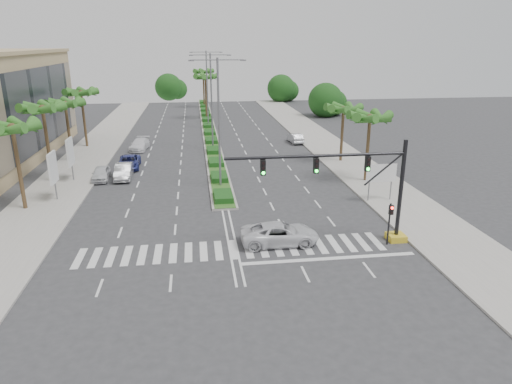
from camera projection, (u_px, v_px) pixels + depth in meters
ground at (233, 250)px, 30.72m from camera, size 160.00×160.00×0.00m
footpath_right at (352, 165)px, 51.45m from camera, size 6.00×120.00×0.15m
footpath_left at (72, 175)px, 47.57m from camera, size 6.00×120.00×0.15m
median at (209, 128)px, 73.02m from camera, size 2.20×75.00×0.20m
median_grass at (209, 128)px, 72.99m from camera, size 1.80×75.00×0.04m
signal_gantry at (369, 195)px, 30.82m from camera, size 12.60×1.20×7.20m
pedestrian_signal at (390, 217)px, 30.79m from camera, size 0.28×0.36×3.00m
direction_sign at (381, 175)px, 39.19m from camera, size 2.70×0.11×3.40m
billboard_near at (53, 168)px, 39.22m from camera, size 0.18×2.10×4.35m
billboard_far at (70, 152)px, 44.87m from camera, size 0.18×2.10×4.35m
palm_left_near at (12, 130)px, 35.92m from camera, size 4.57×4.68×7.55m
palm_left_mid at (43, 111)px, 43.32m from camera, size 4.57×4.68×7.95m
palm_left_far at (65, 106)px, 51.03m from camera, size 4.57×4.68×7.35m
palm_left_end at (81, 94)px, 58.44m from camera, size 4.57×4.68×7.75m
palm_right_near at (370, 120)px, 43.80m from camera, size 4.57×4.68×7.05m
palm_right_far at (343, 111)px, 51.41m from camera, size 4.57×4.68×6.75m
palm_median_a at (205, 78)px, 80.21m from camera, size 4.57×4.68×8.05m
palm_median_b at (203, 73)px, 94.33m from camera, size 4.57×4.68×8.05m
streetlight_near at (219, 116)px, 41.75m from camera, size 5.10×0.25×12.00m
streetlight_mid at (211, 97)px, 56.81m from camera, size 5.10×0.25×12.00m
streetlight_far at (207, 85)px, 71.86m from camera, size 5.10×0.25×12.00m
car_parked_a at (101, 174)px, 45.94m from camera, size 1.78×4.07×1.36m
car_parked_b at (124, 171)px, 46.47m from camera, size 1.73×4.64×1.52m
car_parked_c at (129, 162)px, 50.24m from camera, size 2.45×5.05×1.38m
car_parked_d at (140, 144)px, 58.84m from camera, size 2.54×5.05×1.41m
car_crossing at (280, 234)px, 31.37m from camera, size 5.42×2.52×1.50m
car_right at (295, 138)px, 62.90m from camera, size 1.69×4.14×1.33m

